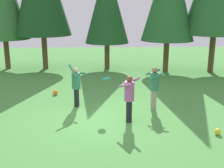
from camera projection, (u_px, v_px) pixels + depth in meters
name	position (u px, v px, depth m)	size (l,w,h in m)	color
ground_plane	(102.00, 119.00, 10.09)	(40.00, 40.00, 0.00)	#4C9342
person_thrower	(76.00, 84.00, 11.15)	(0.65, 0.65, 1.76)	black
person_catcher	(129.00, 95.00, 9.58)	(0.72, 0.73, 1.65)	black
person_bystander	(154.00, 85.00, 10.79)	(0.63, 0.55, 1.69)	gray
frisbee	(106.00, 79.00, 10.40)	(0.36, 0.35, 0.15)	#2393D1
ball_orange	(55.00, 92.00, 12.89)	(0.23, 0.23, 0.23)	orange
ball_yellow	(218.00, 132.00, 8.77)	(0.20, 0.20, 0.20)	yellow
tree_center	(107.00, 3.00, 17.58)	(2.82, 2.82, 6.73)	brown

